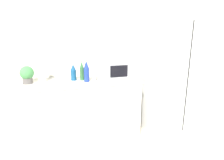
% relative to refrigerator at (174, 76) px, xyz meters
% --- Properties ---
extents(wall_back, '(8.00, 0.06, 2.55)m').
position_rel_refrigerator_xyz_m(wall_back, '(-1.20, 0.42, 0.35)').
color(wall_back, silver).
rests_on(wall_back, ground_plane).
extents(back_counter, '(1.75, 0.63, 0.94)m').
position_rel_refrigerator_xyz_m(back_counter, '(-1.51, 0.09, -0.45)').
color(back_counter, white).
rests_on(back_counter, ground_plane).
extents(refrigerator, '(0.94, 0.77, 1.84)m').
position_rel_refrigerator_xyz_m(refrigerator, '(0.00, 0.00, 0.00)').
color(refrigerator, white).
rests_on(refrigerator, ground_plane).
extents(potted_plant, '(0.19, 0.19, 0.25)m').
position_rel_refrigerator_xyz_m(potted_plant, '(-2.24, 0.12, 0.15)').
color(potted_plant, '#595451').
rests_on(potted_plant, back_counter).
extents(paper_towel_roll, '(0.11, 0.11, 0.24)m').
position_rel_refrigerator_xyz_m(paper_towel_roll, '(-2.05, 0.13, 0.14)').
color(paper_towel_roll, white).
rests_on(paper_towel_roll, back_counter).
extents(microwave, '(0.48, 0.37, 0.28)m').
position_rel_refrigerator_xyz_m(microwave, '(-0.92, 0.11, 0.16)').
color(microwave, '#B2B5BA').
rests_on(microwave, back_counter).
extents(back_bottle_0, '(0.06, 0.06, 0.27)m').
position_rel_refrigerator_xyz_m(back_bottle_0, '(-1.31, 0.02, 0.15)').
color(back_bottle_0, '#B2B7BC').
rests_on(back_bottle_0, back_counter).
extents(back_bottle_1, '(0.08, 0.08, 0.32)m').
position_rel_refrigerator_xyz_m(back_bottle_1, '(-1.43, -0.00, 0.17)').
color(back_bottle_1, navy).
rests_on(back_bottle_1, back_counter).
extents(back_bottle_2, '(0.06, 0.06, 0.29)m').
position_rel_refrigerator_xyz_m(back_bottle_2, '(-1.48, 0.11, 0.16)').
color(back_bottle_2, '#2D6033').
rests_on(back_bottle_2, back_counter).
extents(back_bottle_3, '(0.08, 0.08, 0.25)m').
position_rel_refrigerator_xyz_m(back_bottle_3, '(-1.61, 0.12, 0.14)').
color(back_bottle_3, navy).
rests_on(back_bottle_3, back_counter).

